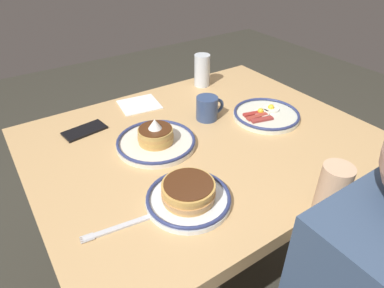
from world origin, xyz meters
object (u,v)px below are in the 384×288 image
coffee_mug (208,108)px  cell_phone (85,131)px  plate_center_pancakes (188,195)px  fork_near (121,227)px  drinking_glass (202,72)px  paper_napkin (139,105)px  plate_near_main (156,140)px  plate_far_companion (266,115)px

coffee_mug → cell_phone: bearing=-21.8°
plate_center_pancakes → coffee_mug: bearing=-132.4°
cell_phone → fork_near: bearing=73.5°
plate_center_pancakes → coffee_mug: 0.45m
drinking_glass → plate_center_pancakes: bearing=52.1°
paper_napkin → plate_near_main: bearing=74.3°
plate_center_pancakes → cell_phone: (0.11, -0.49, -0.02)m
plate_center_pancakes → coffee_mug: size_ratio=2.04×
plate_far_companion → paper_napkin: 0.50m
plate_far_companion → cell_phone: plate_far_companion is taller
plate_far_companion → paper_napkin: bearing=-45.5°
cell_phone → paper_napkin: (-0.25, -0.07, -0.00)m
plate_far_companion → cell_phone: size_ratio=1.70×
plate_far_companion → fork_near: plate_far_companion is taller
plate_center_pancakes → plate_near_main: bearing=-101.7°
cell_phone → fork_near: cell_phone is taller
plate_near_main → coffee_mug: plate_near_main is taller
plate_near_main → paper_napkin: plate_near_main is taller
plate_near_main → drinking_glass: drinking_glass is taller
plate_far_companion → coffee_mug: 0.22m
plate_near_main → paper_napkin: bearing=-105.7°
drinking_glass → cell_phone: drinking_glass is taller
paper_napkin → cell_phone: bearing=16.5°
plate_far_companion → plate_near_main: bearing=-8.9°
drinking_glass → fork_near: size_ratio=0.70×
plate_center_pancakes → plate_far_companion: plate_center_pancakes is taller
plate_near_main → cell_phone: plate_near_main is taller
fork_near → plate_near_main: bearing=-132.4°
cell_phone → fork_near: size_ratio=0.73×
coffee_mug → fork_near: size_ratio=0.55×
plate_center_pancakes → drinking_glass: 0.74m
plate_far_companion → coffee_mug: coffee_mug is taller
drinking_glass → paper_napkin: size_ratio=0.92×
plate_near_main → coffee_mug: bearing=-168.5°
cell_phone → plate_center_pancakes: bearing=94.6°
plate_near_main → cell_phone: size_ratio=1.80×
plate_center_pancakes → cell_phone: size_ratio=1.55×
plate_far_companion → drinking_glass: (0.03, -0.37, 0.05)m
fork_near → drinking_glass: bearing=-138.3°
coffee_mug → cell_phone: coffee_mug is taller
coffee_mug → fork_near: bearing=32.9°
cell_phone → plate_near_main: bearing=120.2°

